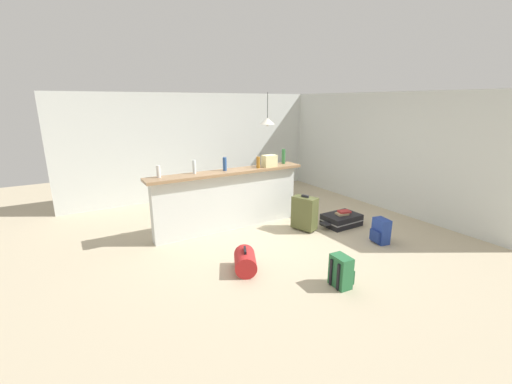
{
  "coord_description": "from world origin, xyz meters",
  "views": [
    {
      "loc": [
        -3.03,
        -4.69,
        2.31
      ],
      "look_at": [
        -0.03,
        0.37,
        0.69
      ],
      "focal_mm": 23.22,
      "sensor_mm": 36.0,
      "label": 1
    }
  ],
  "objects_px": {
    "bottle_amber": "(258,162)",
    "pendant_lamp": "(267,121)",
    "dining_chair_near_partition": "(277,185)",
    "suitcase_flat_black": "(341,220)",
    "grocery_bag": "(269,161)",
    "bottle_blue": "(225,164)",
    "backpack_green": "(341,272)",
    "dining_table": "(264,174)",
    "bottle_white": "(158,171)",
    "duffel_bag_red": "(245,261)",
    "book_stack": "(343,213)",
    "backpack_blue": "(381,231)",
    "bottle_clear": "(194,167)",
    "bottle_green": "(283,156)",
    "suitcase_upright_olive": "(305,213)"
  },
  "relations": [
    {
      "from": "bottle_blue",
      "to": "book_stack",
      "type": "relative_size",
      "value": 0.8
    },
    {
      "from": "dining_chair_near_partition",
      "to": "suitcase_flat_black",
      "type": "distance_m",
      "value": 1.66
    },
    {
      "from": "backpack_green",
      "to": "backpack_blue",
      "type": "distance_m",
      "value": 1.69
    },
    {
      "from": "grocery_bag",
      "to": "dining_table",
      "type": "distance_m",
      "value": 1.54
    },
    {
      "from": "bottle_white",
      "to": "backpack_blue",
      "type": "distance_m",
      "value": 3.81
    },
    {
      "from": "bottle_blue",
      "to": "grocery_bag",
      "type": "height_order",
      "value": "bottle_blue"
    },
    {
      "from": "bottle_green",
      "to": "suitcase_flat_black",
      "type": "bearing_deg",
      "value": -56.62
    },
    {
      "from": "suitcase_flat_black",
      "to": "suitcase_upright_olive",
      "type": "height_order",
      "value": "suitcase_upright_olive"
    },
    {
      "from": "duffel_bag_red",
      "to": "bottle_amber",
      "type": "bearing_deg",
      "value": 53.37
    },
    {
      "from": "bottle_blue",
      "to": "pendant_lamp",
      "type": "bearing_deg",
      "value": 35.79
    },
    {
      "from": "backpack_blue",
      "to": "bottle_clear",
      "type": "bearing_deg",
      "value": 142.01
    },
    {
      "from": "bottle_amber",
      "to": "pendant_lamp",
      "type": "relative_size",
      "value": 0.28
    },
    {
      "from": "dining_chair_near_partition",
      "to": "book_stack",
      "type": "relative_size",
      "value": 3.05
    },
    {
      "from": "grocery_bag",
      "to": "bottle_blue",
      "type": "bearing_deg",
      "value": 174.31
    },
    {
      "from": "backpack_green",
      "to": "book_stack",
      "type": "xyz_separation_m",
      "value": [
        1.6,
        1.57,
        0.05
      ]
    },
    {
      "from": "pendant_lamp",
      "to": "book_stack",
      "type": "relative_size",
      "value": 2.44
    },
    {
      "from": "bottle_blue",
      "to": "backpack_blue",
      "type": "relative_size",
      "value": 0.58
    },
    {
      "from": "grocery_bag",
      "to": "suitcase_flat_black",
      "type": "relative_size",
      "value": 0.31
    },
    {
      "from": "book_stack",
      "to": "grocery_bag",
      "type": "bearing_deg",
      "value": 140.49
    },
    {
      "from": "pendant_lamp",
      "to": "backpack_blue",
      "type": "bearing_deg",
      "value": -84.77
    },
    {
      "from": "bottle_amber",
      "to": "backpack_green",
      "type": "height_order",
      "value": "bottle_amber"
    },
    {
      "from": "dining_table",
      "to": "dining_chair_near_partition",
      "type": "xyz_separation_m",
      "value": [
        -0.03,
        -0.59,
        -0.13
      ]
    },
    {
      "from": "suitcase_flat_black",
      "to": "backpack_blue",
      "type": "bearing_deg",
      "value": -91.34
    },
    {
      "from": "bottle_white",
      "to": "suitcase_flat_black",
      "type": "xyz_separation_m",
      "value": [
        3.14,
        -1.03,
        -1.1
      ]
    },
    {
      "from": "dining_table",
      "to": "pendant_lamp",
      "type": "bearing_deg",
      "value": 20.98
    },
    {
      "from": "dining_table",
      "to": "book_stack",
      "type": "relative_size",
      "value": 3.61
    },
    {
      "from": "book_stack",
      "to": "bottle_amber",
      "type": "bearing_deg",
      "value": 146.42
    },
    {
      "from": "backpack_blue",
      "to": "book_stack",
      "type": "xyz_separation_m",
      "value": [
        0.04,
        0.91,
        0.05
      ]
    },
    {
      "from": "suitcase_flat_black",
      "to": "bottle_white",
      "type": "bearing_deg",
      "value": 161.91
    },
    {
      "from": "grocery_bag",
      "to": "pendant_lamp",
      "type": "xyz_separation_m",
      "value": [
        0.77,
        1.29,
        0.65
      ]
    },
    {
      "from": "bottle_white",
      "to": "backpack_green",
      "type": "height_order",
      "value": "bottle_white"
    },
    {
      "from": "dining_table",
      "to": "backpack_blue",
      "type": "distance_m",
      "value": 3.13
    },
    {
      "from": "bottle_blue",
      "to": "book_stack",
      "type": "xyz_separation_m",
      "value": [
        1.99,
        -1.0,
        -0.97
      ]
    },
    {
      "from": "backpack_blue",
      "to": "book_stack",
      "type": "distance_m",
      "value": 0.91
    },
    {
      "from": "bottle_white",
      "to": "duffel_bag_red",
      "type": "height_order",
      "value": "bottle_white"
    },
    {
      "from": "bottle_amber",
      "to": "suitcase_flat_black",
      "type": "relative_size",
      "value": 0.25
    },
    {
      "from": "grocery_bag",
      "to": "backpack_green",
      "type": "distance_m",
      "value": 2.72
    },
    {
      "from": "book_stack",
      "to": "bottle_green",
      "type": "bearing_deg",
      "value": 123.78
    },
    {
      "from": "bottle_blue",
      "to": "backpack_blue",
      "type": "height_order",
      "value": "bottle_blue"
    },
    {
      "from": "bottle_blue",
      "to": "bottle_green",
      "type": "bearing_deg",
      "value": 1.47
    },
    {
      "from": "dining_chair_near_partition",
      "to": "suitcase_flat_black",
      "type": "relative_size",
      "value": 1.12
    },
    {
      "from": "bottle_clear",
      "to": "book_stack",
      "type": "relative_size",
      "value": 0.76
    },
    {
      "from": "suitcase_flat_black",
      "to": "suitcase_upright_olive",
      "type": "relative_size",
      "value": 1.24
    },
    {
      "from": "bottle_clear",
      "to": "bottle_green",
      "type": "bearing_deg",
      "value": -0.51
    },
    {
      "from": "bottle_white",
      "to": "grocery_bag",
      "type": "relative_size",
      "value": 0.78
    },
    {
      "from": "book_stack",
      "to": "bottle_white",
      "type": "bearing_deg",
      "value": 161.77
    },
    {
      "from": "pendant_lamp",
      "to": "duffel_bag_red",
      "type": "xyz_separation_m",
      "value": [
        -2.14,
        -2.8,
        -1.72
      ]
    },
    {
      "from": "dining_chair_near_partition",
      "to": "suitcase_flat_black",
      "type": "xyz_separation_m",
      "value": [
        0.43,
        -1.55,
        -0.41
      ]
    },
    {
      "from": "backpack_blue",
      "to": "dining_table",
      "type": "bearing_deg",
      "value": 96.97
    },
    {
      "from": "backpack_blue",
      "to": "book_stack",
      "type": "bearing_deg",
      "value": 87.35
    }
  ]
}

